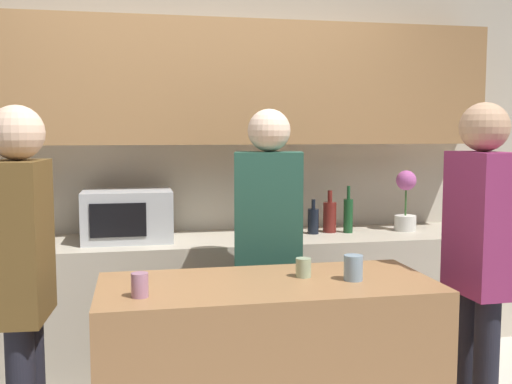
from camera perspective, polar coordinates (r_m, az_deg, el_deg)
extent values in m
cube|color=beige|center=(3.94, -5.99, 3.15)|extent=(6.40, 0.08, 2.70)
cube|color=#A37547|center=(3.75, -5.77, 10.28)|extent=(3.74, 0.32, 0.75)
cube|color=#B7AD99|center=(3.75, -5.33, -11.09)|extent=(3.60, 0.62, 0.88)
cube|color=#B7BABC|center=(3.64, -12.13, -2.19)|extent=(0.52, 0.38, 0.30)
cube|color=black|center=(3.45, -13.00, -2.64)|extent=(0.31, 0.01, 0.19)
cylinder|color=silver|center=(4.04, 14.02, -2.88)|extent=(0.14, 0.14, 0.10)
cylinder|color=#38662D|center=(4.02, 14.07, -0.91)|extent=(0.01, 0.01, 0.18)
sphere|color=#B25199|center=(4.01, 14.12, 1.08)|extent=(0.13, 0.13, 0.13)
cylinder|color=black|center=(3.65, 2.50, -2.85)|extent=(0.08, 0.08, 0.20)
cylinder|color=black|center=(3.63, 2.51, -0.69)|extent=(0.03, 0.03, 0.08)
cylinder|color=#472814|center=(3.79, 3.67, -2.44)|extent=(0.06, 0.06, 0.21)
cylinder|color=#472814|center=(3.77, 3.68, -0.24)|extent=(0.02, 0.02, 0.08)
cylinder|color=black|center=(3.81, 5.47, -2.80)|extent=(0.07, 0.07, 0.16)
cylinder|color=black|center=(3.80, 5.49, -1.15)|extent=(0.02, 0.02, 0.06)
cylinder|color=maroon|center=(3.88, 7.03, -2.40)|extent=(0.09, 0.09, 0.20)
cylinder|color=maroon|center=(3.86, 7.06, -0.41)|extent=(0.03, 0.03, 0.08)
cylinder|color=#194723|center=(3.88, 8.77, -2.26)|extent=(0.06, 0.06, 0.22)
cylinder|color=#194723|center=(3.86, 8.81, -0.05)|extent=(0.02, 0.02, 0.08)
cylinder|color=#82A1B7|center=(2.56, 9.26, -7.13)|extent=(0.08, 0.08, 0.11)
cylinder|color=#A1B48D|center=(2.59, 4.54, -7.19)|extent=(0.07, 0.07, 0.08)
cylinder|color=#AF7894|center=(2.32, -11.01, -8.69)|extent=(0.07, 0.07, 0.09)
cube|color=brown|center=(2.52, -21.49, -4.31)|extent=(0.21, 0.35, 0.63)
sphere|color=beige|center=(2.49, -21.85, 5.26)|extent=(0.21, 0.21, 0.21)
cylinder|color=black|center=(3.22, 2.67, -14.77)|extent=(0.11, 0.11, 0.80)
cylinder|color=black|center=(3.22, -0.27, -14.76)|extent=(0.11, 0.11, 0.80)
cube|color=#255344|center=(3.04, 1.23, -2.10)|extent=(0.37, 0.26, 0.63)
sphere|color=beige|center=(3.02, 1.25, 5.89)|extent=(0.22, 0.22, 0.22)
cylinder|color=black|center=(3.10, 19.31, -15.85)|extent=(0.11, 0.11, 0.80)
cube|color=#8C2B5C|center=(2.85, 20.63, -2.80)|extent=(0.19, 0.34, 0.64)
sphere|color=tan|center=(2.82, 20.94, 5.80)|extent=(0.22, 0.22, 0.22)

